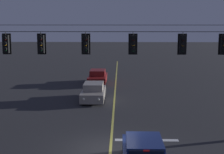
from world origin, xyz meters
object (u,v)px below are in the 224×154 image
object	(u,v)px
traffic_light_left_inner	(41,44)
car_oncoming_lead	(94,92)
traffic_light_rightmost	(183,44)
car_oncoming_trailing	(98,77)
traffic_light_leftmost	(6,44)
traffic_light_right_inner	(133,44)
traffic_light_far_right	(224,44)
traffic_light_centre	(86,44)

from	to	relation	value
traffic_light_left_inner	car_oncoming_lead	size ratio (longest dim) A/B	0.28
traffic_light_rightmost	car_oncoming_lead	bearing A→B (deg)	121.77
traffic_light_rightmost	car_oncoming_trailing	size ratio (longest dim) A/B	0.28
traffic_light_leftmost	traffic_light_left_inner	bearing A→B (deg)	0.00
traffic_light_right_inner	traffic_light_rightmost	size ratio (longest dim) A/B	1.00
traffic_light_rightmost	traffic_light_far_right	distance (m)	2.16
traffic_light_centre	traffic_light_far_right	distance (m)	7.29
traffic_light_right_inner	traffic_light_far_right	bearing A→B (deg)	0.00
traffic_light_left_inner	traffic_light_centre	distance (m)	2.38
traffic_light_left_inner	car_oncoming_lead	distance (m)	10.05
traffic_light_centre	traffic_light_far_right	bearing A→B (deg)	0.00
traffic_light_centre	traffic_light_far_right	size ratio (longest dim) A/B	1.00
traffic_light_far_right	car_oncoming_trailing	xyz separation A→B (m)	(-7.76, 16.29, -4.44)
traffic_light_right_inner	traffic_light_rightmost	bearing A→B (deg)	0.00
traffic_light_leftmost	traffic_light_centre	distance (m)	4.27
traffic_light_right_inner	car_oncoming_trailing	world-z (taller)	traffic_light_right_inner
traffic_light_left_inner	traffic_light_far_right	world-z (taller)	same
traffic_light_far_right	traffic_light_rightmost	bearing A→B (deg)	180.00
traffic_light_rightmost	car_oncoming_lead	size ratio (longest dim) A/B	0.28
traffic_light_centre	car_oncoming_trailing	distance (m)	16.89
traffic_light_rightmost	car_oncoming_trailing	xyz separation A→B (m)	(-5.60, 16.29, -4.44)
traffic_light_right_inner	car_oncoming_lead	bearing A→B (deg)	107.82
traffic_light_left_inner	traffic_light_right_inner	bearing A→B (deg)	0.00
car_oncoming_trailing	traffic_light_right_inner	bearing A→B (deg)	-79.61
traffic_light_centre	traffic_light_far_right	xyz separation A→B (m)	(7.29, 0.00, 0.00)
car_oncoming_lead	traffic_light_right_inner	bearing A→B (deg)	-72.18
traffic_light_far_right	car_oncoming_trailing	distance (m)	18.58
traffic_light_far_right	traffic_light_leftmost	bearing A→B (deg)	180.00
traffic_light_leftmost	car_oncoming_trailing	world-z (taller)	traffic_light_leftmost
traffic_light_left_inner	traffic_light_rightmost	world-z (taller)	same
traffic_light_centre	car_oncoming_trailing	size ratio (longest dim) A/B	0.28
traffic_light_centre	traffic_light_far_right	world-z (taller)	same
traffic_light_far_right	car_oncoming_lead	size ratio (longest dim) A/B	0.28
car_oncoming_lead	traffic_light_rightmost	bearing A→B (deg)	-58.23
traffic_light_leftmost	traffic_light_far_right	world-z (taller)	same
traffic_light_leftmost	traffic_light_rightmost	world-z (taller)	same
traffic_light_far_right	traffic_light_centre	bearing A→B (deg)	180.00
traffic_light_leftmost	traffic_light_centre	size ratio (longest dim) A/B	1.00
traffic_light_centre	traffic_light_rightmost	world-z (taller)	same
traffic_light_leftmost	traffic_light_rightmost	bearing A→B (deg)	0.00
traffic_light_leftmost	traffic_light_centre	bearing A→B (deg)	0.00
traffic_light_left_inner	traffic_light_centre	size ratio (longest dim) A/B	1.00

